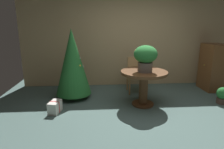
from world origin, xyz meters
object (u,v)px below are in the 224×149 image
object	(u,v)px
wooden_chair_far	(136,72)
gift_box_cream	(55,107)
holiday_tree	(73,62)
round_dining_table	(144,80)
flower_vase	(145,56)
wooden_cabinet	(213,67)
potted_plant	(223,95)

from	to	relation	value
wooden_chair_far	gift_box_cream	xyz separation A→B (m)	(-1.81, -1.15, -0.39)
holiday_tree	gift_box_cream	world-z (taller)	holiday_tree
round_dining_table	gift_box_cream	bearing A→B (deg)	-171.83
flower_vase	wooden_cabinet	world-z (taller)	flower_vase
round_dining_table	wooden_cabinet	distance (m)	2.25
potted_plant	wooden_cabinet	bearing A→B (deg)	72.57
flower_vase	wooden_cabinet	xyz separation A→B (m)	(2.06, 0.97, -0.46)
flower_vase	potted_plant	world-z (taller)	flower_vase
holiday_tree	round_dining_table	bearing A→B (deg)	-19.29
flower_vase	holiday_tree	bearing A→B (deg)	158.61
wooden_cabinet	potted_plant	size ratio (longest dim) A/B	3.30
round_dining_table	potted_plant	distance (m)	1.79
round_dining_table	holiday_tree	world-z (taller)	holiday_tree
round_dining_table	gift_box_cream	xyz separation A→B (m)	(-1.81, -0.26, -0.44)
wooden_cabinet	potted_plant	bearing A→B (deg)	-107.43
holiday_tree	gift_box_cream	bearing A→B (deg)	-109.52
holiday_tree	wooden_cabinet	bearing A→B (deg)	5.94
wooden_chair_far	potted_plant	size ratio (longest dim) A/B	2.41
wooden_cabinet	holiday_tree	bearing A→B (deg)	-174.06
holiday_tree	flower_vase	bearing A→B (deg)	-21.39
round_dining_table	holiday_tree	distance (m)	1.65
flower_vase	wooden_chair_far	world-z (taller)	flower_vase
wooden_chair_far	holiday_tree	world-z (taller)	holiday_tree
wooden_chair_far	potted_plant	world-z (taller)	wooden_chair_far
wooden_cabinet	potted_plant	xyz separation A→B (m)	(-0.30, -0.96, -0.41)
flower_vase	wooden_chair_far	xyz separation A→B (m)	(0.00, 0.95, -0.56)
round_dining_table	wooden_cabinet	size ratio (longest dim) A/B	0.80
wooden_cabinet	potted_plant	distance (m)	1.09
wooden_chair_far	holiday_tree	xyz separation A→B (m)	(-1.53, -0.36, 0.36)
wooden_chair_far	gift_box_cream	bearing A→B (deg)	-147.58
holiday_tree	gift_box_cream	size ratio (longest dim) A/B	4.66
holiday_tree	potted_plant	xyz separation A→B (m)	(3.28, -0.59, -0.67)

